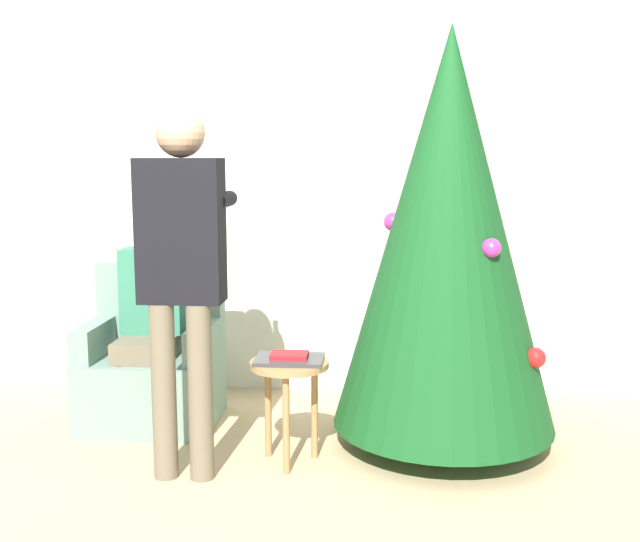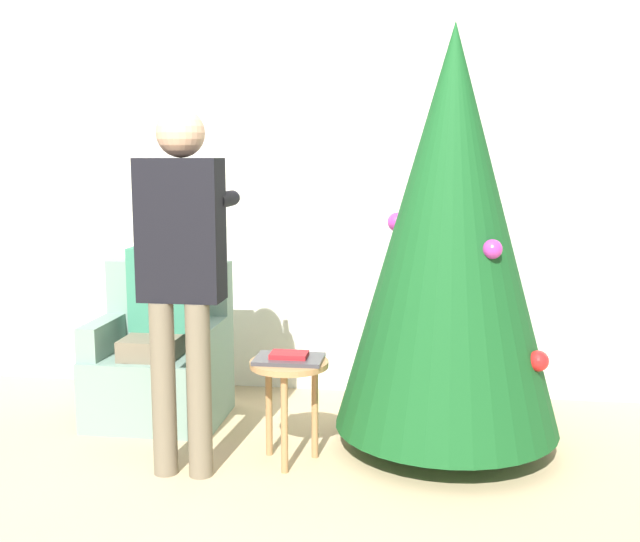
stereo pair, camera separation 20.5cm
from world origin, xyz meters
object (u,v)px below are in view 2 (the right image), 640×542
Objects in this scene: christmas_tree at (450,231)px; side_stool at (289,378)px; person_standing at (181,257)px; armchair at (161,365)px; person_seated at (158,310)px.

christmas_tree is 1.13m from side_stool.
armchair is at bearing 118.23° from person_standing.
christmas_tree is 1.77m from person_seated.
armchair is 0.34m from person_seated.
person_standing reaches higher than side_stool.
person_seated reaches higher than side_stool.
person_seated is 0.89m from person_standing.
christmas_tree is at bearing 20.97° from side_stool.
armchair is 1.04m from side_stool.
christmas_tree is at bearing 20.20° from person_standing.
person_seated reaches higher than armchair.
side_stool is (0.88, -0.55, 0.12)m from armchair.
armchair is at bearing 148.18° from side_stool.
person_standing is (0.39, -0.69, 0.41)m from person_seated.
armchair is at bearing 90.00° from person_seated.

